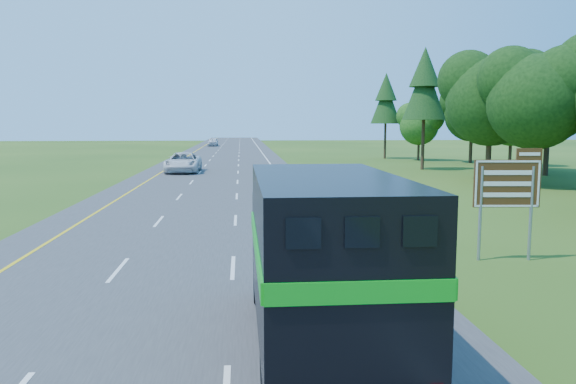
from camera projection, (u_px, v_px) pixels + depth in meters
name	position (u px, v px, depth m)	size (l,w,h in m)	color
road	(220.00, 170.00, 56.68)	(15.00, 260.00, 0.04)	#38383A
lane_markings	(220.00, 170.00, 56.68)	(11.15, 260.00, 0.01)	yellow
horse_truck	(321.00, 258.00, 11.19)	(2.69, 8.37, 3.70)	black
white_suv	(183.00, 162.00, 53.78)	(3.13, 6.79, 1.89)	silver
far_car	(213.00, 142.00, 115.81)	(2.06, 5.13, 1.75)	silver
exit_sign	(508.00, 188.00, 19.08)	(2.28, 0.25, 3.87)	gray
delineator	(421.00, 225.00, 23.18)	(0.08, 0.04, 0.98)	#F5580C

